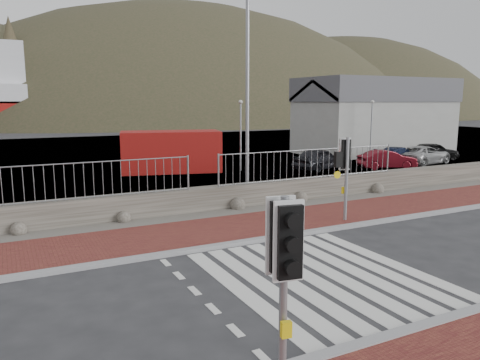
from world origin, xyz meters
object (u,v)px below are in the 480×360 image
traffic_signal_far (346,161)px  car_d (423,155)px  car_a (319,159)px  car_e (433,151)px  car_c (398,156)px  shipping_container (171,151)px  streetlight (250,83)px  traffic_signal_near (284,255)px  car_b (387,160)px

traffic_signal_far → car_d: bearing=-141.0°
car_a → car_e: bearing=-105.9°
car_d → car_c: bearing=53.0°
car_c → shipping_container: bearing=56.6°
shipping_container → car_c: (14.08, -3.72, -0.59)m
shipping_container → car_d: 16.20m
traffic_signal_far → streetlight: streetlight is taller
shipping_container → car_d: shipping_container is taller
traffic_signal_near → car_d: bearing=48.6°
shipping_container → traffic_signal_near: bearing=-90.6°
car_d → traffic_signal_far: bearing=111.6°
traffic_signal_far → streetlight: (-1.23, 4.47, 2.67)m
car_e → shipping_container: bearing=94.3°
traffic_signal_far → car_e: size_ratio=0.80×
shipping_container → car_b: bearing=-8.2°
car_a → car_c: car_a is taller
car_b → car_c: car_c is taller
streetlight → car_d: (15.33, 4.83, -4.15)m
traffic_signal_near → car_c: bearing=51.8°
car_b → streetlight: bearing=127.9°
traffic_signal_near → traffic_signal_far: bearing=56.3°
streetlight → car_c: 15.48m
traffic_signal_near → car_b: bearing=53.0°
traffic_signal_near → car_c: traffic_signal_near is taller
streetlight → car_a: 10.66m
traffic_signal_far → shipping_container: bearing=-78.2°
traffic_signal_far → car_b: traffic_signal_far is taller
streetlight → car_c: size_ratio=2.12×
traffic_signal_far → car_a: traffic_signal_far is taller
car_d → car_e: 2.80m
traffic_signal_near → car_c: size_ratio=0.72×
traffic_signal_far → shipping_container: size_ratio=0.51×
traffic_signal_near → streetlight: size_ratio=0.34×
traffic_signal_far → car_a: bearing=-117.0°
shipping_container → car_a: shipping_container is taller
car_c → car_d: car_d is taller
traffic_signal_far → car_e: 19.73m
traffic_signal_far → car_c: size_ratio=0.72×
traffic_signal_near → car_d: 26.76m
car_c → traffic_signal_near: bearing=112.6°
car_a → car_d: car_a is taller
traffic_signal_near → traffic_signal_far: 9.98m
shipping_container → car_c: bearing=-0.7°
streetlight → car_d: bearing=9.4°
streetlight → car_d: streetlight is taller
streetlight → car_b: size_ratio=2.45×
traffic_signal_near → car_d: (21.06, 16.45, -1.46)m
traffic_signal_near → shipping_container: size_ratio=0.51×
car_c → car_e: bearing=-99.7°
streetlight → shipping_container: bearing=83.4°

